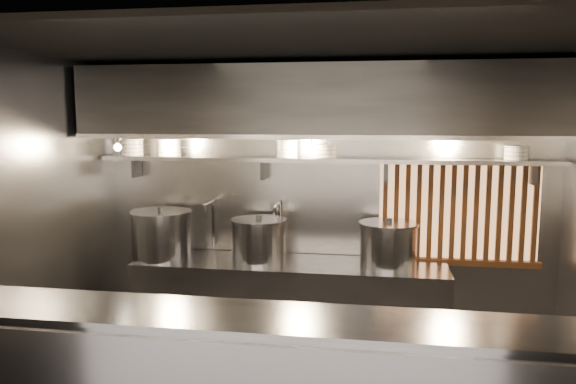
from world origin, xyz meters
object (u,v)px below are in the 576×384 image
(stock_pot_left, at_px, (161,234))
(stock_pot_right, at_px, (388,244))
(pendant_bulb, at_px, (311,152))
(stock_pot_mid, at_px, (259,240))
(heat_lamp, at_px, (116,141))

(stock_pot_left, xyz_separation_m, stock_pot_right, (2.22, 0.05, -0.03))
(pendant_bulb, bearing_deg, stock_pot_right, -3.92)
(stock_pot_left, height_order, stock_pot_mid, stock_pot_left)
(pendant_bulb, distance_m, stock_pot_left, 1.70)
(pendant_bulb, xyz_separation_m, stock_pot_left, (-1.48, -0.10, -0.82))
(pendant_bulb, height_order, stock_pot_right, pendant_bulb)
(stock_pot_right, bearing_deg, stock_pot_mid, -178.92)
(heat_lamp, xyz_separation_m, stock_pot_right, (2.54, 0.30, -0.96))
(stock_pot_left, relative_size, stock_pot_mid, 1.02)
(heat_lamp, relative_size, stock_pot_mid, 0.53)
(stock_pot_mid, relative_size, stock_pot_right, 0.98)
(heat_lamp, relative_size, stock_pot_right, 0.52)
(heat_lamp, distance_m, pendant_bulb, 1.83)
(stock_pot_right, bearing_deg, heat_lamp, -173.27)
(stock_pot_left, height_order, stock_pot_right, stock_pot_left)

